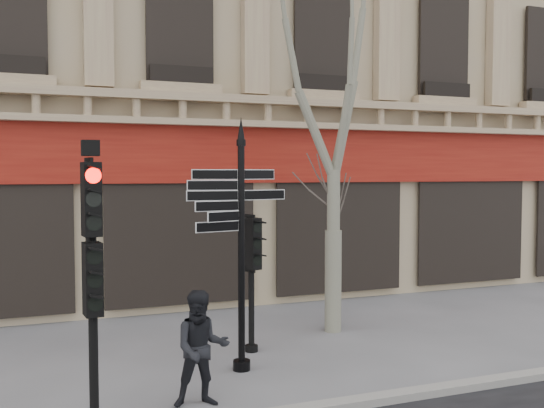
{
  "coord_description": "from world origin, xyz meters",
  "views": [
    {
      "loc": [
        -2.93,
        -8.54,
        3.19
      ],
      "look_at": [
        0.56,
        0.6,
        2.68
      ],
      "focal_mm": 40.0,
      "sensor_mm": 36.0,
      "label": 1
    }
  ],
  "objects_px": {
    "pedestrian_b": "(202,348)",
    "fingerpost": "(241,201)",
    "traffic_signal_main": "(92,249)",
    "traffic_signal_secondary": "(251,258)",
    "plane_tree": "(334,53)"
  },
  "relations": [
    {
      "from": "traffic_signal_secondary",
      "to": "plane_tree",
      "type": "xyz_separation_m",
      "value": [
        1.98,
        0.72,
        3.85
      ]
    },
    {
      "from": "traffic_signal_main",
      "to": "traffic_signal_secondary",
      "type": "xyz_separation_m",
      "value": [
        2.89,
        2.46,
        -0.59
      ]
    },
    {
      "from": "fingerpost",
      "to": "pedestrian_b",
      "type": "distance_m",
      "value": 2.49
    },
    {
      "from": "plane_tree",
      "to": "pedestrian_b",
      "type": "relative_size",
      "value": 4.95
    },
    {
      "from": "pedestrian_b",
      "to": "traffic_signal_secondary",
      "type": "bearing_deg",
      "value": 62.78
    },
    {
      "from": "pedestrian_b",
      "to": "traffic_signal_main",
      "type": "bearing_deg",
      "value": -160.14
    },
    {
      "from": "traffic_signal_main",
      "to": "plane_tree",
      "type": "bearing_deg",
      "value": 26.72
    },
    {
      "from": "traffic_signal_main",
      "to": "traffic_signal_secondary",
      "type": "height_order",
      "value": "traffic_signal_main"
    },
    {
      "from": "fingerpost",
      "to": "plane_tree",
      "type": "xyz_separation_m",
      "value": [
        2.45,
        1.62,
        2.79
      ]
    },
    {
      "from": "traffic_signal_main",
      "to": "plane_tree",
      "type": "distance_m",
      "value": 6.67
    },
    {
      "from": "pedestrian_b",
      "to": "fingerpost",
      "type": "bearing_deg",
      "value": 58.67
    },
    {
      "from": "traffic_signal_secondary",
      "to": "traffic_signal_main",
      "type": "bearing_deg",
      "value": -160.77
    },
    {
      "from": "fingerpost",
      "to": "plane_tree",
      "type": "height_order",
      "value": "plane_tree"
    },
    {
      "from": "traffic_signal_secondary",
      "to": "pedestrian_b",
      "type": "relative_size",
      "value": 1.51
    },
    {
      "from": "traffic_signal_main",
      "to": "plane_tree",
      "type": "height_order",
      "value": "plane_tree"
    }
  ]
}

